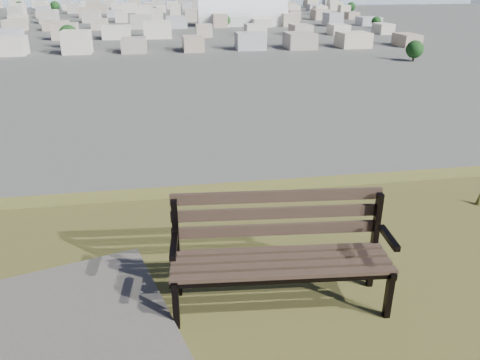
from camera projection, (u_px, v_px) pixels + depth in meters
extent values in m
cube|color=#443027|center=(285.00, 275.00, 3.59)|extent=(1.76, 0.24, 0.03)
cube|color=#443027|center=(282.00, 266.00, 3.70)|extent=(1.76, 0.24, 0.03)
cube|color=#443027|center=(280.00, 258.00, 3.80)|extent=(1.76, 0.24, 0.03)
cube|color=#443027|center=(278.00, 250.00, 3.91)|extent=(1.76, 0.24, 0.03)
cube|color=#443027|center=(277.00, 229.00, 3.92)|extent=(1.76, 0.19, 0.10)
cube|color=#443027|center=(277.00, 213.00, 3.89)|extent=(1.76, 0.19, 0.10)
cube|color=#443027|center=(277.00, 196.00, 3.85)|extent=(1.76, 0.19, 0.10)
cube|color=black|center=(176.00, 305.00, 3.60)|extent=(0.05, 0.06, 0.43)
cube|color=black|center=(177.00, 249.00, 3.89)|extent=(0.05, 0.06, 0.90)
cube|color=black|center=(176.00, 270.00, 3.70)|extent=(0.09, 0.49, 0.05)
cube|color=black|center=(174.00, 246.00, 3.56)|extent=(0.08, 0.36, 0.04)
cube|color=black|center=(389.00, 294.00, 3.72)|extent=(0.05, 0.06, 0.43)
cube|color=black|center=(374.00, 241.00, 4.01)|extent=(0.05, 0.06, 0.90)
cube|color=black|center=(383.00, 261.00, 3.82)|extent=(0.09, 0.49, 0.05)
cube|color=black|center=(389.00, 238.00, 3.68)|extent=(0.08, 0.36, 0.04)
cube|color=black|center=(285.00, 280.00, 3.60)|extent=(1.76, 0.20, 0.04)
cube|color=black|center=(277.00, 254.00, 3.94)|extent=(1.76, 0.20, 0.04)
cone|color=brown|center=(480.00, 198.00, 5.65)|extent=(0.08, 0.08, 0.18)
cube|color=silver|center=(242.00, 20.00, 301.97)|extent=(57.36, 26.60, 6.25)
cylinder|color=white|center=(242.00, 15.00, 300.73)|extent=(57.36, 26.60, 23.73)
cube|color=silver|center=(7.00, 46.00, 182.99)|extent=(11.00, 11.00, 7.00)
cube|color=#A79A8F|center=(71.00, 45.00, 186.64)|extent=(11.00, 11.00, 7.00)
cube|color=#BEAE97|center=(132.00, 43.00, 190.28)|extent=(11.00, 11.00, 7.00)
cube|color=#B0B0B5|center=(191.00, 42.00, 193.93)|extent=(11.00, 11.00, 7.00)
cube|color=beige|center=(248.00, 41.00, 197.57)|extent=(11.00, 11.00, 7.00)
cube|color=tan|center=(303.00, 40.00, 201.22)|extent=(11.00, 11.00, 7.00)
cube|color=beige|center=(356.00, 39.00, 204.86)|extent=(11.00, 11.00, 7.00)
cube|color=#B6B0A5|center=(407.00, 38.00, 208.50)|extent=(11.00, 11.00, 7.00)
cube|color=#BEAE97|center=(11.00, 33.00, 226.47)|extent=(11.00, 11.00, 7.00)
cube|color=#B0B0B5|center=(62.00, 32.00, 230.11)|extent=(11.00, 11.00, 7.00)
cube|color=beige|center=(112.00, 31.00, 233.76)|extent=(11.00, 11.00, 7.00)
cube|color=tan|center=(161.00, 31.00, 237.40)|extent=(11.00, 11.00, 7.00)
cube|color=beige|center=(208.00, 30.00, 241.05)|extent=(11.00, 11.00, 7.00)
cube|color=#B6B0A5|center=(253.00, 29.00, 244.69)|extent=(11.00, 11.00, 7.00)
cube|color=silver|center=(298.00, 28.00, 248.34)|extent=(11.00, 11.00, 7.00)
cube|color=#A79A8F|center=(341.00, 28.00, 251.98)|extent=(11.00, 11.00, 7.00)
cube|color=#BEAE97|center=(383.00, 27.00, 255.62)|extent=(11.00, 11.00, 7.00)
cube|color=tan|center=(13.00, 24.00, 269.95)|extent=(11.00, 11.00, 7.00)
cube|color=beige|center=(56.00, 24.00, 273.59)|extent=(11.00, 11.00, 7.00)
cube|color=#B6B0A5|center=(99.00, 23.00, 277.23)|extent=(11.00, 11.00, 7.00)
cube|color=silver|center=(140.00, 23.00, 280.88)|extent=(11.00, 11.00, 7.00)
cube|color=#A79A8F|center=(180.00, 22.00, 284.52)|extent=(11.00, 11.00, 7.00)
cube|color=#BEAE97|center=(219.00, 22.00, 288.17)|extent=(11.00, 11.00, 7.00)
cube|color=#B0B0B5|center=(257.00, 21.00, 291.81)|extent=(11.00, 11.00, 7.00)
cube|color=beige|center=(294.00, 21.00, 295.46)|extent=(11.00, 11.00, 7.00)
cube|color=tan|center=(330.00, 20.00, 299.10)|extent=(11.00, 11.00, 7.00)
cube|color=beige|center=(366.00, 20.00, 302.74)|extent=(11.00, 11.00, 7.00)
cube|color=#A79A8F|center=(14.00, 18.00, 313.42)|extent=(11.00, 11.00, 7.00)
cube|color=#BEAE97|center=(52.00, 18.00, 317.07)|extent=(11.00, 11.00, 7.00)
cube|color=#B0B0B5|center=(88.00, 17.00, 320.71)|extent=(11.00, 11.00, 7.00)
cube|color=beige|center=(124.00, 17.00, 324.35)|extent=(11.00, 11.00, 7.00)
cube|color=tan|center=(159.00, 16.00, 328.00)|extent=(11.00, 11.00, 7.00)
cube|color=beige|center=(193.00, 16.00, 331.64)|extent=(11.00, 11.00, 7.00)
cube|color=#B6B0A5|center=(227.00, 16.00, 335.29)|extent=(11.00, 11.00, 7.00)
cube|color=silver|center=(260.00, 15.00, 338.93)|extent=(11.00, 11.00, 7.00)
cube|color=#A79A8F|center=(292.00, 15.00, 342.57)|extent=(11.00, 11.00, 7.00)
cube|color=#BEAE97|center=(323.00, 14.00, 346.22)|extent=(11.00, 11.00, 7.00)
cube|color=#B0B0B5|center=(354.00, 14.00, 349.86)|extent=(11.00, 11.00, 7.00)
cube|color=beige|center=(16.00, 13.00, 356.90)|extent=(11.00, 11.00, 7.00)
cube|color=#B6B0A5|center=(49.00, 13.00, 360.54)|extent=(11.00, 11.00, 7.00)
cube|color=silver|center=(81.00, 13.00, 364.19)|extent=(11.00, 11.00, 7.00)
cube|color=#A79A8F|center=(112.00, 12.00, 367.83)|extent=(11.00, 11.00, 7.00)
cube|color=#BEAE97|center=(143.00, 12.00, 371.47)|extent=(11.00, 11.00, 7.00)
cube|color=#B0B0B5|center=(174.00, 12.00, 375.12)|extent=(11.00, 11.00, 7.00)
cube|color=beige|center=(204.00, 11.00, 378.76)|extent=(11.00, 11.00, 7.00)
cube|color=tan|center=(233.00, 11.00, 382.41)|extent=(11.00, 11.00, 7.00)
cube|color=beige|center=(262.00, 11.00, 386.05)|extent=(11.00, 11.00, 7.00)
cube|color=#B6B0A5|center=(290.00, 11.00, 389.69)|extent=(11.00, 11.00, 7.00)
cube|color=silver|center=(317.00, 10.00, 393.34)|extent=(11.00, 11.00, 7.00)
cube|color=#A79A8F|center=(344.00, 10.00, 396.98)|extent=(11.00, 11.00, 7.00)
cube|color=beige|center=(17.00, 10.00, 400.37)|extent=(11.00, 11.00, 7.00)
cube|color=tan|center=(46.00, 9.00, 404.02)|extent=(11.00, 11.00, 7.00)
cube|color=beige|center=(75.00, 9.00, 407.66)|extent=(11.00, 11.00, 7.00)
cube|color=#B6B0A5|center=(103.00, 9.00, 411.31)|extent=(11.00, 11.00, 7.00)
cube|color=silver|center=(131.00, 9.00, 414.95)|extent=(11.00, 11.00, 7.00)
cube|color=#A79A8F|center=(158.00, 8.00, 418.59)|extent=(11.00, 11.00, 7.00)
cube|color=#BEAE97|center=(185.00, 8.00, 422.24)|extent=(11.00, 11.00, 7.00)
cube|color=#B0B0B5|center=(212.00, 8.00, 425.88)|extent=(11.00, 11.00, 7.00)
cube|color=beige|center=(237.00, 8.00, 429.53)|extent=(11.00, 11.00, 7.00)
cube|color=tan|center=(263.00, 7.00, 433.17)|extent=(11.00, 11.00, 7.00)
cube|color=beige|center=(288.00, 7.00, 436.81)|extent=(11.00, 11.00, 7.00)
cube|color=#B6B0A5|center=(313.00, 7.00, 440.46)|extent=(11.00, 11.00, 7.00)
cube|color=silver|center=(337.00, 7.00, 444.10)|extent=(11.00, 11.00, 7.00)
cube|color=#B0B0B5|center=(17.00, 7.00, 443.85)|extent=(11.00, 11.00, 7.00)
cube|color=beige|center=(44.00, 6.00, 447.49)|extent=(11.00, 11.00, 7.00)
cube|color=tan|center=(70.00, 6.00, 451.14)|extent=(11.00, 11.00, 7.00)
cube|color=beige|center=(96.00, 6.00, 454.78)|extent=(11.00, 11.00, 7.00)
cube|color=#B6B0A5|center=(121.00, 6.00, 458.43)|extent=(11.00, 11.00, 7.00)
cube|color=silver|center=(146.00, 6.00, 462.07)|extent=(11.00, 11.00, 7.00)
cube|color=#A79A8F|center=(170.00, 5.00, 465.71)|extent=(11.00, 11.00, 7.00)
cube|color=#BEAE97|center=(194.00, 5.00, 469.36)|extent=(11.00, 11.00, 7.00)
cube|color=#B0B0B5|center=(218.00, 5.00, 473.00)|extent=(11.00, 11.00, 7.00)
cube|color=beige|center=(241.00, 5.00, 476.65)|extent=(11.00, 11.00, 7.00)
cube|color=tan|center=(264.00, 5.00, 480.29)|extent=(11.00, 11.00, 7.00)
cube|color=beige|center=(287.00, 4.00, 483.93)|extent=(11.00, 11.00, 7.00)
cube|color=#B6B0A5|center=(309.00, 4.00, 487.58)|extent=(11.00, 11.00, 7.00)
cube|color=silver|center=(331.00, 4.00, 491.22)|extent=(11.00, 11.00, 7.00)
cube|color=#B0B0B5|center=(18.00, 4.00, 487.32)|extent=(11.00, 11.00, 7.00)
cube|color=beige|center=(42.00, 4.00, 490.97)|extent=(11.00, 11.00, 7.00)
cube|color=tan|center=(66.00, 4.00, 494.61)|extent=(11.00, 11.00, 7.00)
cube|color=beige|center=(89.00, 4.00, 498.26)|extent=(11.00, 11.00, 7.00)
cube|color=#B6B0A5|center=(112.00, 4.00, 501.90)|extent=(11.00, 11.00, 7.00)
cube|color=silver|center=(135.00, 3.00, 505.54)|extent=(11.00, 11.00, 7.00)
cube|color=#A79A8F|center=(158.00, 3.00, 509.19)|extent=(11.00, 11.00, 7.00)
cube|color=#BEAE97|center=(180.00, 3.00, 512.83)|extent=(11.00, 11.00, 7.00)
cube|color=#B0B0B5|center=(202.00, 3.00, 516.48)|extent=(11.00, 11.00, 7.00)
cube|color=beige|center=(223.00, 3.00, 520.12)|extent=(11.00, 11.00, 7.00)
cube|color=tan|center=(244.00, 3.00, 523.77)|extent=(11.00, 11.00, 7.00)
cube|color=beige|center=(265.00, 2.00, 527.41)|extent=(11.00, 11.00, 7.00)
cube|color=#B6B0A5|center=(286.00, 2.00, 531.05)|extent=(11.00, 11.00, 7.00)
cube|color=silver|center=(306.00, 2.00, 534.70)|extent=(11.00, 11.00, 7.00)
cube|color=#A79A8F|center=(326.00, 2.00, 538.34)|extent=(11.00, 11.00, 7.00)
cylinder|color=black|center=(413.00, 58.00, 170.50)|extent=(0.80, 0.80, 2.10)
sphere|color=black|center=(415.00, 49.00, 169.26)|extent=(6.30, 6.30, 6.30)
cylinder|color=black|center=(70.00, 44.00, 205.00)|extent=(0.80, 0.80, 2.70)
sphere|color=black|center=(68.00, 34.00, 203.40)|extent=(8.10, 8.10, 8.10)
cylinder|color=black|center=(376.00, 26.00, 285.32)|extent=(0.80, 0.80, 1.95)
sphere|color=black|center=(376.00, 21.00, 284.16)|extent=(5.85, 5.85, 5.85)
cylinder|color=black|center=(233.00, 14.00, 383.34)|extent=(0.80, 0.80, 2.25)
sphere|color=black|center=(233.00, 10.00, 382.01)|extent=(6.75, 6.75, 6.75)
cylinder|color=black|center=(56.00, 11.00, 414.81)|extent=(0.80, 0.80, 2.85)
sphere|color=black|center=(55.00, 6.00, 413.12)|extent=(8.55, 8.55, 8.55)
cylinder|color=black|center=(20.00, 9.00, 445.06)|extent=(0.80, 0.80, 2.40)
sphere|color=black|center=(19.00, 5.00, 443.64)|extent=(7.20, 7.20, 7.20)
cylinder|color=black|center=(225.00, 26.00, 289.74)|extent=(0.80, 0.80, 2.10)
sphere|color=black|center=(225.00, 20.00, 288.50)|extent=(6.30, 6.30, 6.30)
cylinder|color=black|center=(351.00, 11.00, 418.11)|extent=(0.80, 0.80, 2.55)
sphere|color=black|center=(351.00, 7.00, 416.60)|extent=(7.65, 7.65, 7.65)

